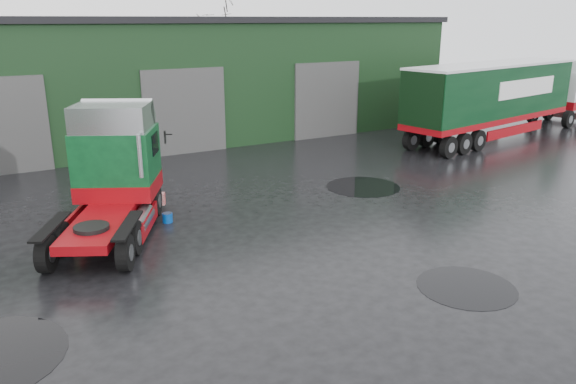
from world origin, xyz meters
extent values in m
plane|color=black|center=(0.00, 0.00, 0.00)|extent=(100.00, 100.00, 0.00)
cube|color=black|center=(2.00, 20.00, 3.00)|extent=(32.00, 12.00, 6.00)
cube|color=black|center=(2.00, 20.00, 6.15)|extent=(32.40, 12.40, 0.30)
cylinder|color=navy|center=(-1.82, 5.08, 0.15)|extent=(0.42, 0.42, 0.30)
cylinder|color=black|center=(5.97, 5.20, 0.00)|extent=(2.83, 2.83, 0.01)
cylinder|color=black|center=(3.05, -2.87, 0.00)|extent=(2.37, 2.37, 0.01)
camera|label=1|loc=(-6.72, -11.42, 6.21)|focal=35.00mm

